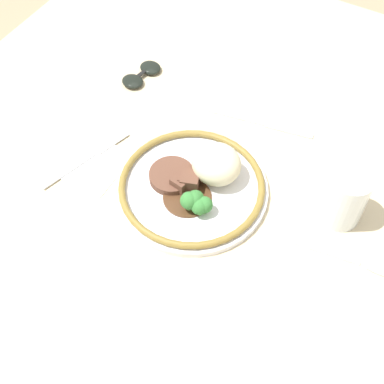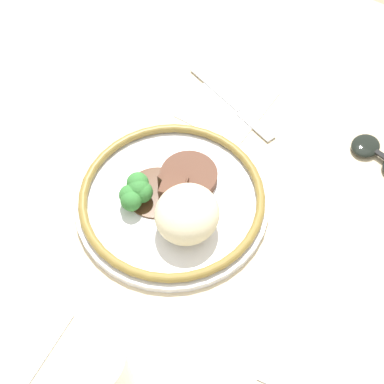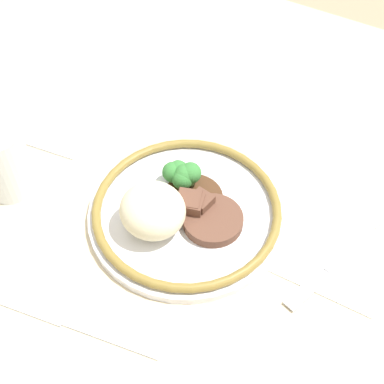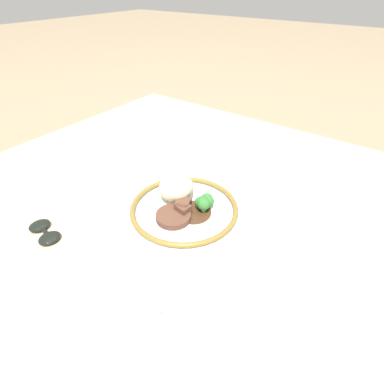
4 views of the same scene
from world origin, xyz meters
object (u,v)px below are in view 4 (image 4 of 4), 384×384
object	(u,v)px
fork	(129,269)
knife	(134,178)
plate	(184,205)
juice_glass	(212,148)
sunglasses	(44,232)
spoon	(244,158)

from	to	relation	value
fork	knife	distance (m)	0.32
knife	plate	bearing A→B (deg)	-109.66
plate	fork	world-z (taller)	plate
juice_glass	sunglasses	distance (m)	0.48
knife	spoon	xyz separation A→B (m)	(0.27, -0.19, 0.00)
fork	sunglasses	size ratio (longest dim) A/B	1.84
juice_glass	sunglasses	world-z (taller)	juice_glass
spoon	sunglasses	distance (m)	0.57
juice_glass	plate	bearing A→B (deg)	-162.71
plate	fork	xyz separation A→B (m)	(-0.20, -0.02, -0.02)
sunglasses	juice_glass	bearing A→B (deg)	-4.57
plate	knife	distance (m)	0.20
fork	plate	bearing A→B (deg)	-67.32
fork	sunglasses	world-z (taller)	sunglasses
knife	spoon	distance (m)	0.33
plate	juice_glass	bearing A→B (deg)	17.29
plate	knife	bearing A→B (deg)	80.32
plate	spoon	size ratio (longest dim) A/B	1.57
juice_glass	spoon	xyz separation A→B (m)	(0.07, -0.07, -0.04)
sunglasses	knife	bearing A→B (deg)	10.67
sunglasses	fork	bearing A→B (deg)	-69.86
plate	knife	world-z (taller)	plate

